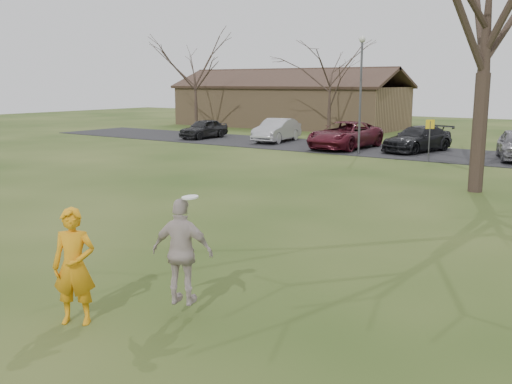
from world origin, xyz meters
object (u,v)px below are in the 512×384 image
car_2 (345,135)px  building (288,105)px  car_3 (418,139)px  lamp_post (361,81)px  player_defender (74,266)px  car_1 (277,130)px  car_0 (204,129)px  catching_play (183,252)px

car_2 → building: size_ratio=0.28×
car_3 → building: 20.51m
lamp_post → player_defender: bearing=-76.3°
car_1 → lamp_post: size_ratio=0.73×
player_defender → car_1: (-12.88, 26.16, -0.16)m
building → lamp_post: 20.99m
car_0 → car_3: 15.01m
player_defender → catching_play: catching_play is taller
building → car_3: bearing=-37.6°
car_0 → car_3: (14.99, 0.81, 0.04)m
car_1 → car_2: car_2 is taller
car_0 → car_2: 10.94m
car_1 → car_3: bearing=-7.7°
car_0 → car_3: size_ratio=0.80×
car_2 → car_3: bearing=15.4°
car_3 → lamp_post: lamp_post is taller
car_0 → car_1: size_ratio=0.86×
car_3 → building: building is taller
lamp_post → car_2: bearing=131.6°
car_1 → building: (-6.73, 12.41, 1.14)m
catching_play → building: size_ratio=0.09×
player_defender → car_2: (-7.45, 25.14, -0.13)m
player_defender → catching_play: bearing=9.7°
car_0 → catching_play: catching_play is taller
car_0 → lamp_post: bearing=-8.7°
player_defender → car_1: player_defender is taller
car_0 → catching_play: (19.67, -24.11, 0.43)m
catching_play → lamp_post: bearing=107.5°
car_1 → car_2: bearing=-17.8°
player_defender → building: bearing=84.6°
player_defender → car_2: player_defender is taller
car_0 → car_2: bearing=0.4°
lamp_post → car_1: bearing=157.0°
lamp_post → building: bearing=132.1°
car_1 → car_2: (5.43, -1.02, 0.04)m
player_defender → car_2: 26.22m
car_1 → lamp_post: bearing=-30.2°
car_1 → catching_play: bearing=-67.7°
car_2 → lamp_post: 4.19m
catching_play → building: (-20.89, 37.41, 0.80)m
car_0 → building: bearing=96.4°
car_2 → catching_play: 25.52m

